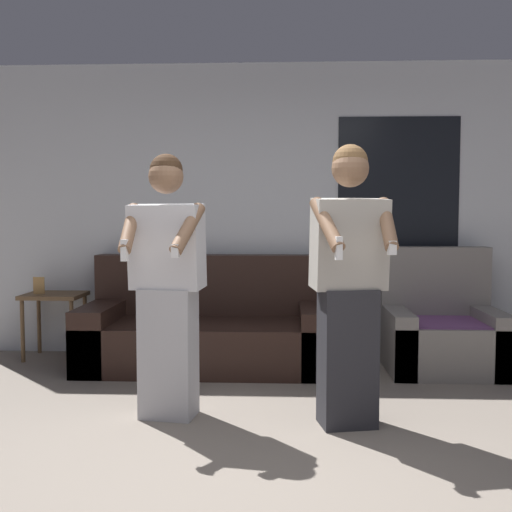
{
  "coord_description": "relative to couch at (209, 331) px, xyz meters",
  "views": [
    {
      "loc": [
        0.05,
        -2.61,
        1.3
      ],
      "look_at": [
        -0.12,
        1.11,
        1.05
      ],
      "focal_mm": 42.0,
      "sensor_mm": 36.0,
      "label": 1
    }
  ],
  "objects": [
    {
      "name": "wall_back",
      "position": [
        0.61,
        0.49,
        1.05
      ],
      "size": [
        5.9,
        0.07,
        2.7
      ],
      "color": "silver",
      "rests_on": "ground_plane"
    },
    {
      "name": "side_table",
      "position": [
        -1.45,
        0.21,
        0.2
      ],
      "size": [
        0.52,
        0.44,
        0.74
      ],
      "color": "brown",
      "rests_on": "ground_plane"
    },
    {
      "name": "armchair",
      "position": [
        1.98,
        -0.02,
        0.02
      ],
      "size": [
        0.94,
        0.84,
        1.03
      ],
      "color": "slate",
      "rests_on": "ground_plane"
    },
    {
      "name": "ground_plane",
      "position": [
        0.59,
        -2.5,
        -0.3
      ],
      "size": [
        14.0,
        14.0,
        0.0
      ],
      "primitive_type": "plane",
      "color": "slate"
    },
    {
      "name": "couch",
      "position": [
        0.0,
        0.0,
        0.0
      ],
      "size": [
        2.13,
        0.96,
        0.94
      ],
      "color": "black",
      "rests_on": "ground_plane"
    },
    {
      "name": "person_right",
      "position": [
        1.04,
        -1.46,
        0.58
      ],
      "size": [
        0.5,
        0.53,
        1.73
      ],
      "color": "#28282D",
      "rests_on": "ground_plane"
    },
    {
      "name": "person_left",
      "position": [
        -0.1,
        -1.34,
        0.55
      ],
      "size": [
        0.51,
        0.52,
        1.69
      ],
      "color": "#B2B2B7",
      "rests_on": "ground_plane"
    }
  ]
}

